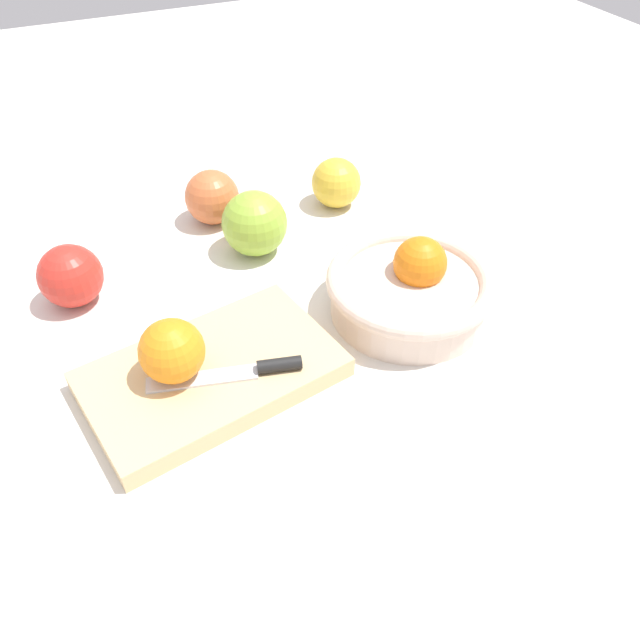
{
  "coord_description": "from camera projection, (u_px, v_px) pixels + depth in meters",
  "views": [
    {
      "loc": [
        0.16,
        0.56,
        0.49
      ],
      "look_at": [
        -0.04,
        0.1,
        0.04
      ],
      "focal_mm": 35.94,
      "sensor_mm": 36.0,
      "label": 1
    }
  ],
  "objects": [
    {
      "name": "ground_plane",
      "position": [
        254.0,
        305.0,
        0.76
      ],
      "size": [
        2.4,
        2.4,
        0.0
      ],
      "primitive_type": "plane",
      "color": "silver"
    },
    {
      "name": "bowl",
      "position": [
        410.0,
        289.0,
        0.73
      ],
      "size": [
        0.19,
        0.19,
        0.09
      ],
      "color": "beige",
      "rests_on": "ground_plane"
    },
    {
      "name": "cutting_board",
      "position": [
        212.0,
        374.0,
        0.66
      ],
      "size": [
        0.28,
        0.2,
        0.02
      ],
      "primitive_type": "cube",
      "rotation": [
        0.0,
        0.0,
        0.19
      ],
      "color": "#DBB77F",
      "rests_on": "ground_plane"
    },
    {
      "name": "orange_on_board",
      "position": [
        172.0,
        351.0,
        0.62
      ],
      "size": [
        0.07,
        0.07,
        0.07
      ],
      "primitive_type": "sphere",
      "color": "orange",
      "rests_on": "cutting_board"
    },
    {
      "name": "knife",
      "position": [
        247.0,
        371.0,
        0.64
      ],
      "size": [
        0.15,
        0.05,
        0.01
      ],
      "color": "silver",
      "rests_on": "cutting_board"
    },
    {
      "name": "apple_front_left",
      "position": [
        255.0,
        223.0,
        0.81
      ],
      "size": [
        0.08,
        0.08,
        0.08
      ],
      "primitive_type": "sphere",
      "color": "#8EB738",
      "rests_on": "ground_plane"
    },
    {
      "name": "apple_front_right",
      "position": [
        70.0,
        276.0,
        0.74
      ],
      "size": [
        0.07,
        0.07,
        0.07
      ],
      "primitive_type": "sphere",
      "color": "red",
      "rests_on": "ground_plane"
    },
    {
      "name": "apple_front_left_2",
      "position": [
        336.0,
        183.0,
        0.9
      ],
      "size": [
        0.07,
        0.07,
        0.07
      ],
      "primitive_type": "sphere",
      "color": "gold",
      "rests_on": "ground_plane"
    },
    {
      "name": "apple_front_center",
      "position": [
        212.0,
        197.0,
        0.87
      ],
      "size": [
        0.07,
        0.07,
        0.07
      ],
      "primitive_type": "sphere",
      "color": "#CC6638",
      "rests_on": "ground_plane"
    }
  ]
}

